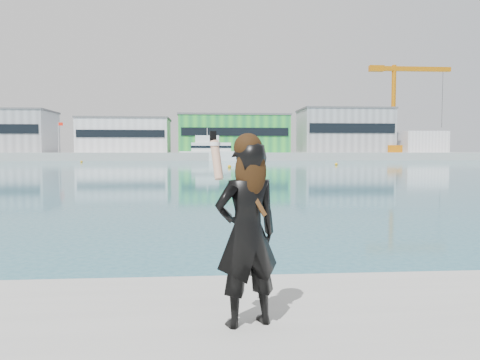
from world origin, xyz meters
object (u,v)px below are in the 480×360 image
object	(u,v)px
buoy_extra	(229,168)
dock_crane	(398,105)
buoy_far	(82,162)
motor_yacht	(213,151)
woman	(247,228)
buoy_near	(336,165)

from	to	relation	value
buoy_extra	dock_crane	bearing A→B (deg)	51.09
dock_crane	buoy_extra	bearing A→B (deg)	-128.91
dock_crane	buoy_far	world-z (taller)	dock_crane
dock_crane	buoy_extra	distance (m)	81.27
motor_yacht	dock_crane	bearing A→B (deg)	11.97
motor_yacht	buoy_extra	xyz separation A→B (m)	(1.06, -52.54, -2.29)
motor_yacht	buoy_extra	bearing A→B (deg)	-87.48
buoy_extra	woman	xyz separation A→B (m)	(-3.29, -60.39, 1.59)
buoy_near	buoy_far	distance (m)	52.17
motor_yacht	buoy_near	bearing A→B (deg)	-63.54
motor_yacht	buoy_extra	distance (m)	52.61
motor_yacht	buoy_extra	world-z (taller)	motor_yacht
motor_yacht	buoy_near	world-z (taller)	motor_yacht
buoy_extra	woman	world-z (taller)	woman
buoy_far	woman	size ratio (longest dim) A/B	0.32
motor_yacht	woman	world-z (taller)	motor_yacht
motor_yacht	woman	distance (m)	112.95
motor_yacht	buoy_near	xyz separation A→B (m)	(19.33, -41.27, -2.29)
buoy_near	buoy_far	bearing A→B (deg)	153.75
motor_yacht	buoy_near	distance (m)	45.63
motor_yacht	buoy_extra	size ratio (longest dim) A/B	35.18
dock_crane	woman	bearing A→B (deg)	-113.57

